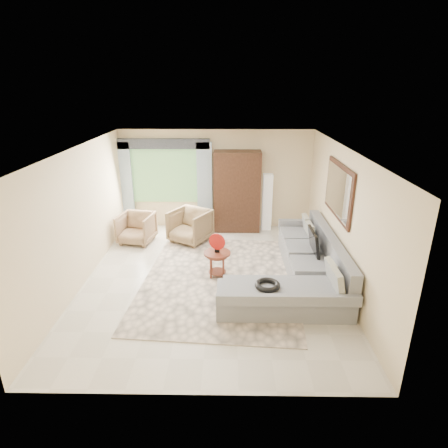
{
  "coord_description": "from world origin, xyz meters",
  "views": [
    {
      "loc": [
        0.36,
        -6.66,
        3.72
      ],
      "look_at": [
        0.25,
        0.35,
        1.05
      ],
      "focal_mm": 30.0,
      "sensor_mm": 36.0,
      "label": 1
    }
  ],
  "objects_px": {
    "tv_screen": "(314,242)",
    "armchair_left": "(136,228)",
    "potted_plant": "(144,221)",
    "armchair_right": "(190,226)",
    "floor_lamp": "(267,202)",
    "armoire": "(237,192)",
    "coffee_table": "(217,264)",
    "sectional_sofa": "(302,271)"
  },
  "relations": [
    {
      "from": "armchair_left",
      "to": "floor_lamp",
      "type": "bearing_deg",
      "value": 26.99
    },
    {
      "from": "coffee_table",
      "to": "potted_plant",
      "type": "height_order",
      "value": "coffee_table"
    },
    {
      "from": "armoire",
      "to": "floor_lamp",
      "type": "relative_size",
      "value": 1.4
    },
    {
      "from": "armchair_right",
      "to": "potted_plant",
      "type": "bearing_deg",
      "value": -179.31
    },
    {
      "from": "sectional_sofa",
      "to": "coffee_table",
      "type": "bearing_deg",
      "value": 170.32
    },
    {
      "from": "potted_plant",
      "to": "armoire",
      "type": "height_order",
      "value": "armoire"
    },
    {
      "from": "potted_plant",
      "to": "armchair_right",
      "type": "bearing_deg",
      "value": -29.28
    },
    {
      "from": "armoire",
      "to": "floor_lamp",
      "type": "height_order",
      "value": "armoire"
    },
    {
      "from": "armchair_left",
      "to": "coffee_table",
      "type": "bearing_deg",
      "value": -29.46
    },
    {
      "from": "tv_screen",
      "to": "floor_lamp",
      "type": "height_order",
      "value": "floor_lamp"
    },
    {
      "from": "tv_screen",
      "to": "armchair_left",
      "type": "xyz_separation_m",
      "value": [
        -3.97,
        1.59,
        -0.35
      ]
    },
    {
      "from": "armchair_right",
      "to": "armoire",
      "type": "distance_m",
      "value": 1.56
    },
    {
      "from": "armoire",
      "to": "coffee_table",
      "type": "bearing_deg",
      "value": -99.42
    },
    {
      "from": "tv_screen",
      "to": "armchair_left",
      "type": "relative_size",
      "value": 0.92
    },
    {
      "from": "armoire",
      "to": "sectional_sofa",
      "type": "bearing_deg",
      "value": -66.94
    },
    {
      "from": "tv_screen",
      "to": "armoire",
      "type": "height_order",
      "value": "armoire"
    },
    {
      "from": "tv_screen",
      "to": "floor_lamp",
      "type": "distance_m",
      "value": 2.64
    },
    {
      "from": "coffee_table",
      "to": "floor_lamp",
      "type": "bearing_deg",
      "value": 65.22
    },
    {
      "from": "sectional_sofa",
      "to": "coffee_table",
      "type": "distance_m",
      "value": 1.69
    },
    {
      "from": "armchair_right",
      "to": "armchair_left",
      "type": "bearing_deg",
      "value": -146.71
    },
    {
      "from": "armchair_right",
      "to": "armoire",
      "type": "xyz_separation_m",
      "value": [
        1.16,
        0.82,
        0.65
      ]
    },
    {
      "from": "sectional_sofa",
      "to": "potted_plant",
      "type": "distance_m",
      "value": 4.66
    },
    {
      "from": "armchair_right",
      "to": "floor_lamp",
      "type": "bearing_deg",
      "value": 54.05
    },
    {
      "from": "armchair_left",
      "to": "tv_screen",
      "type": "bearing_deg",
      "value": -11.09
    },
    {
      "from": "armchair_right",
      "to": "armoire",
      "type": "relative_size",
      "value": 0.42
    },
    {
      "from": "armchair_right",
      "to": "potted_plant",
      "type": "relative_size",
      "value": 1.76
    },
    {
      "from": "potted_plant",
      "to": "floor_lamp",
      "type": "distance_m",
      "value": 3.32
    },
    {
      "from": "tv_screen",
      "to": "floor_lamp",
      "type": "bearing_deg",
      "value": 105.39
    },
    {
      "from": "sectional_sofa",
      "to": "floor_lamp",
      "type": "height_order",
      "value": "floor_lamp"
    },
    {
      "from": "tv_screen",
      "to": "sectional_sofa",
      "type": "bearing_deg",
      "value": -122.78
    },
    {
      "from": "potted_plant",
      "to": "armoire",
      "type": "distance_m",
      "value": 2.61
    },
    {
      "from": "tv_screen",
      "to": "armoire",
      "type": "xyz_separation_m",
      "value": [
        -1.5,
        2.48,
        0.33
      ]
    },
    {
      "from": "tv_screen",
      "to": "floor_lamp",
      "type": "xyz_separation_m",
      "value": [
        -0.7,
        2.54,
        0.03
      ]
    },
    {
      "from": "tv_screen",
      "to": "armchair_left",
      "type": "bearing_deg",
      "value": 158.17
    },
    {
      "from": "potted_plant",
      "to": "sectional_sofa",
      "type": "bearing_deg",
      "value": -37.21
    },
    {
      "from": "potted_plant",
      "to": "floor_lamp",
      "type": "height_order",
      "value": "floor_lamp"
    },
    {
      "from": "tv_screen",
      "to": "armchair_right",
      "type": "xyz_separation_m",
      "value": [
        -2.66,
        1.67,
        -0.32
      ]
    },
    {
      "from": "sectional_sofa",
      "to": "floor_lamp",
      "type": "xyz_separation_m",
      "value": [
        -0.43,
        2.96,
        0.47
      ]
    },
    {
      "from": "coffee_table",
      "to": "armchair_right",
      "type": "height_order",
      "value": "armchair_right"
    },
    {
      "from": "potted_plant",
      "to": "armchair_left",
      "type": "bearing_deg",
      "value": -89.2
    },
    {
      "from": "armchair_left",
      "to": "armoire",
      "type": "bearing_deg",
      "value": 30.62
    },
    {
      "from": "armoire",
      "to": "floor_lamp",
      "type": "distance_m",
      "value": 0.86
    }
  ]
}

